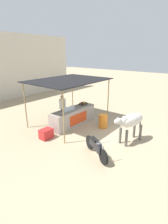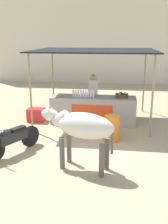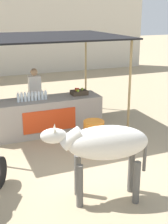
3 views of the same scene
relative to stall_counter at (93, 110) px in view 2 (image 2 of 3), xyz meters
name	(u,v)px [view 2 (image 2 of 3)]	position (x,y,z in m)	size (l,w,h in m)	color
ground_plane	(85,147)	(0.00, -2.20, -0.48)	(60.00, 60.00, 0.00)	tan
building_wall_far	(107,40)	(0.00, 8.43, 2.29)	(16.00, 0.50, 5.54)	beige
stall_counter	(93,110)	(0.00, 0.00, 0.00)	(3.00, 0.82, 0.96)	#9E9389
stall_awning	(95,53)	(0.00, 0.30, 1.98)	(4.20, 3.20, 2.57)	black
water_bottle_row	(83,94)	(-0.35, -0.05, 0.59)	(0.79, 0.07, 0.25)	silver
fruit_crate	(122,95)	(0.99, 0.05, 0.55)	(0.44, 0.32, 0.18)	#3F3326
vendor_behind_counter	(93,95)	(-0.09, 0.75, 0.37)	(0.34, 0.22, 1.65)	#383842
cooler_box	(36,115)	(-2.09, -0.10, -0.24)	(0.60, 0.44, 0.48)	red
water_barrel	(112,128)	(0.73, -1.57, -0.10)	(0.49, 0.49, 0.76)	orange
cow	(82,127)	(0.08, -3.42, 0.55)	(1.85, 0.88, 1.44)	silver
motorcycle_parked	(13,139)	(-1.84, -2.88, -0.05)	(0.97, 1.63, 0.90)	black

